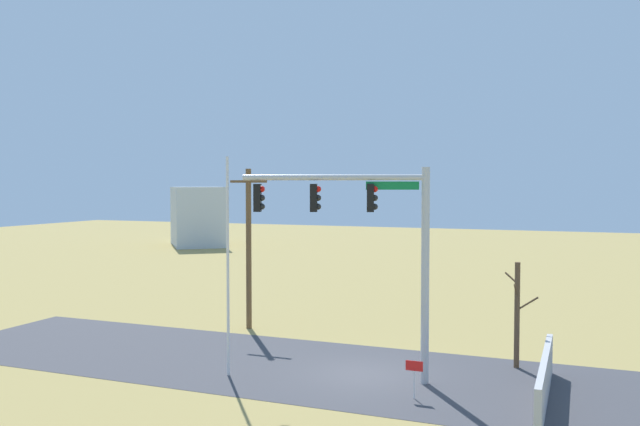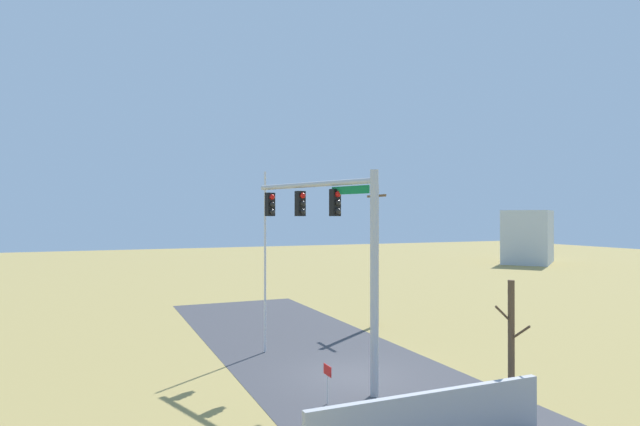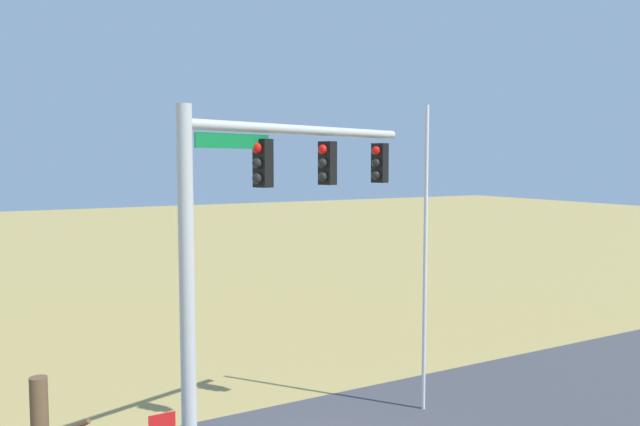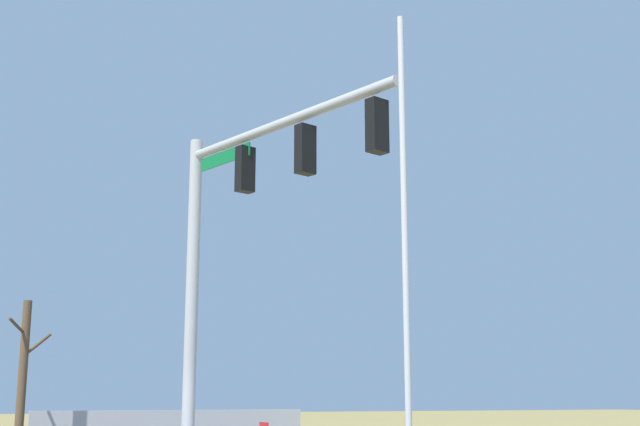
% 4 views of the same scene
% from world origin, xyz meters
% --- Properties ---
extents(signal_mast, '(6.10, 2.23, 7.43)m').
position_xyz_m(signal_mast, '(0.64, -0.86, 5.23)').
color(signal_mast, '#B2B5BA').
rests_on(signal_mast, ground_plane).
extents(flagpole, '(0.10, 0.10, 7.83)m').
position_xyz_m(flagpole, '(-4.43, -1.94, 3.91)').
color(flagpole, silver).
rests_on(flagpole, ground_plane).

